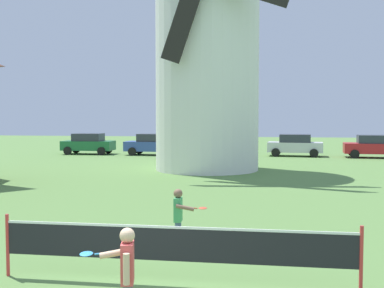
% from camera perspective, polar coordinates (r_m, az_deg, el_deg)
% --- Properties ---
extents(windmill, '(8.42, 6.18, 13.68)m').
position_cam_1_polar(windmill, '(25.11, 1.86, 12.56)').
color(windmill, white).
rests_on(windmill, ground_plane).
extents(tennis_net, '(6.05, 0.06, 1.10)m').
position_cam_1_polar(tennis_net, '(7.97, -2.15, -12.11)').
color(tennis_net, red).
rests_on(tennis_net, ground_plane).
extents(player_near, '(0.81, 0.45, 1.35)m').
position_cam_1_polar(player_near, '(6.47, -8.07, -15.14)').
color(player_near, slate).
rests_on(player_near, ground_plane).
extents(player_far, '(0.74, 0.50, 1.28)m').
position_cam_1_polar(player_far, '(10.07, -1.58, -8.62)').
color(player_far, slate).
rests_on(player_far, ground_plane).
extents(parked_car_green, '(3.84, 1.95, 1.56)m').
position_cam_1_polar(parked_car_green, '(36.07, -12.54, 0.07)').
color(parked_car_green, '#1E6638').
rests_on(parked_car_green, ground_plane).
extents(parked_car_blue, '(4.43, 2.04, 1.56)m').
position_cam_1_polar(parked_car_blue, '(34.44, -4.52, -0.01)').
color(parked_car_blue, '#334C99').
rests_on(parked_car_blue, ground_plane).
extents(parked_car_mustard, '(3.91, 1.92, 1.56)m').
position_cam_1_polar(parked_car_mustard, '(33.92, 3.23, -0.06)').
color(parked_car_mustard, '#999919').
rests_on(parked_car_mustard, ground_plane).
extents(parked_car_silver, '(3.98, 2.17, 1.56)m').
position_cam_1_polar(parked_car_silver, '(34.21, 12.46, -0.10)').
color(parked_car_silver, silver).
rests_on(parked_car_silver, ground_plane).
extents(parked_car_red, '(4.24, 2.17, 1.56)m').
position_cam_1_polar(parked_car_red, '(34.41, 21.43, -0.23)').
color(parked_car_red, red).
rests_on(parked_car_red, ground_plane).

